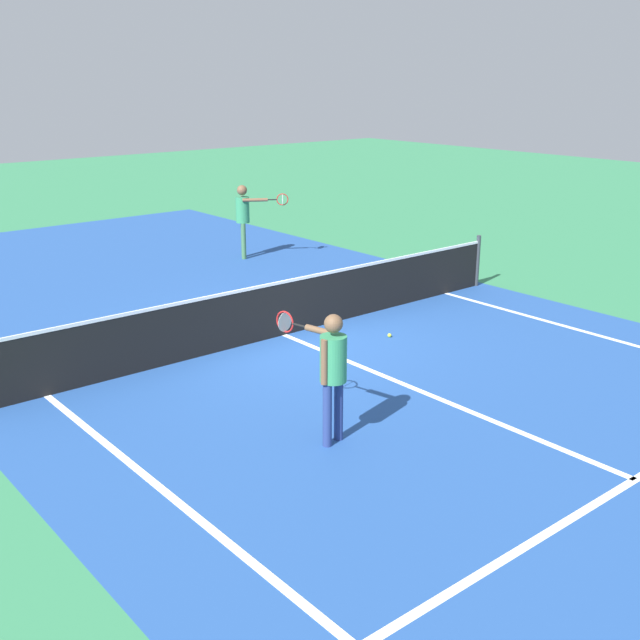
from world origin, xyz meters
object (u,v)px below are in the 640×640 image
at_px(net, 284,307).
at_px(player_far, 244,213).
at_px(player_near, 331,364).
at_px(tennis_ball_near_net, 389,335).

bearing_deg(net, player_far, 62.12).
distance_m(player_near, player_far, 9.98).
height_order(player_far, tennis_ball_near_net, player_far).
relative_size(player_near, tennis_ball_near_net, 24.58).
distance_m(player_far, tennis_ball_near_net, 6.70).
xyz_separation_m(player_far, tennis_ball_near_net, (-1.46, -6.45, -1.07)).
distance_m(player_near, tennis_ball_near_net, 4.14).
xyz_separation_m(player_near, tennis_ball_near_net, (3.28, 2.34, -0.97)).
bearing_deg(player_near, tennis_ball_near_net, 35.44).
bearing_deg(net, tennis_ball_near_net, -43.32).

